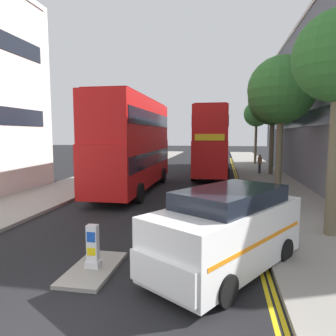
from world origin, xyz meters
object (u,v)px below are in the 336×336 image
Objects in this scene: double_decker_bus_away at (133,142)px; keep_left_bollard at (93,248)px; pedestrian_far at (260,164)px; double_decker_bus_oncoming at (212,140)px; taxi_minivan at (225,231)px.

keep_left_bollard is at bearing -78.74° from double_decker_bus_away.
double_decker_bus_oncoming is at bearing -166.02° from pedestrian_far.
keep_left_bollard is at bearing -96.84° from double_decker_bus_oncoming.
keep_left_bollard is at bearing -107.34° from pedestrian_far.
double_decker_bus_oncoming reaches higher than pedestrian_far.
double_decker_bus_away is 12.65m from pedestrian_far.
double_decker_bus_oncoming reaches higher than taxi_minivan.
pedestrian_far is (4.02, 1.00, -2.04)m from double_decker_bus_oncoming.
keep_left_bollard is 0.10× the size of double_decker_bus_oncoming.
pedestrian_far is (3.01, 19.69, -0.08)m from taxi_minivan.
taxi_minivan is (1.01, -18.69, -1.96)m from double_decker_bus_oncoming.
pedestrian_far reaches higher than keep_left_bollard.
double_decker_bus_oncoming is (4.53, 8.10, 0.00)m from double_decker_bus_away.
taxi_minivan reaches higher than pedestrian_far.
double_decker_bus_oncoming is 4.62m from pedestrian_far.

